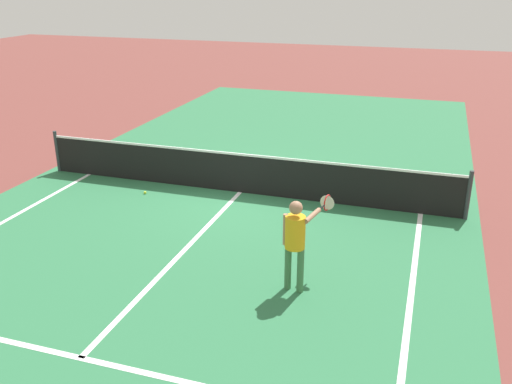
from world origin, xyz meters
TOP-DOWN VIEW (x-y plane):
  - ground_plane at (0.00, 0.00)m, footprint 60.00×60.00m
  - court_surface_inbounds at (0.00, 0.00)m, footprint 10.62×24.40m
  - line_service_near at (0.00, -6.40)m, footprint 8.22×0.10m
  - line_center_service at (0.00, -3.20)m, footprint 0.10×6.40m
  - net at (0.00, 0.00)m, footprint 10.11×0.09m
  - player_near at (2.29, -3.81)m, footprint 0.66×1.12m
  - tennis_ball_near_net at (-2.08, -0.78)m, footprint 0.07×0.07m

SIDE VIEW (x-z plane):
  - ground_plane at x=0.00m, z-range 0.00..0.00m
  - court_surface_inbounds at x=0.00m, z-range 0.00..0.00m
  - line_service_near at x=0.00m, z-range 0.00..0.01m
  - line_center_service at x=0.00m, z-range 0.00..0.01m
  - tennis_ball_near_net at x=-2.08m, z-range 0.00..0.07m
  - net at x=0.00m, z-range -0.04..1.03m
  - player_near at x=2.29m, z-range 0.18..1.74m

